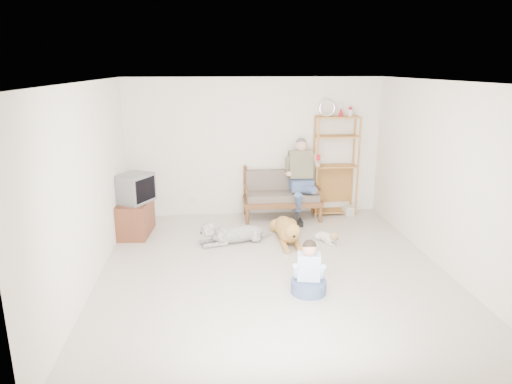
{
  "coord_description": "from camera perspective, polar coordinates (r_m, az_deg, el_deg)",
  "views": [
    {
      "loc": [
        -0.89,
        -6.08,
        2.89
      ],
      "look_at": [
        -0.15,
        1.0,
        0.93
      ],
      "focal_mm": 32.0,
      "sensor_mm": 36.0,
      "label": 1
    }
  ],
  "objects": [
    {
      "name": "terrier",
      "position": [
        7.86,
        9.0,
        -5.59
      ],
      "size": [
        0.35,
        0.55,
        0.23
      ],
      "rotation": [
        0.0,
        0.0,
        0.48
      ],
      "color": "silver",
      "rests_on": "ground"
    },
    {
      "name": "child",
      "position": [
        6.11,
        6.6,
        -10.12
      ],
      "size": [
        0.47,
        0.47,
        0.74
      ],
      "rotation": [
        0.0,
        0.0,
        -0.17
      ],
      "color": "#465780",
      "rests_on": "ground"
    },
    {
      "name": "golden_retriever",
      "position": [
        7.85,
        3.97,
        -4.77
      ],
      "size": [
        0.38,
        1.51,
        0.46
      ],
      "rotation": [
        0.0,
        0.0,
        0.01
      ],
      "color": "#C58644",
      "rests_on": "ground"
    },
    {
      "name": "wall_outlet",
      "position": [
        9.19,
        -7.95,
        -1.08
      ],
      "size": [
        0.12,
        0.02,
        0.08
      ],
      "primitive_type": "cube",
      "color": "silver",
      "rests_on": "ground"
    },
    {
      "name": "man",
      "position": [
        8.74,
        5.67,
        0.99
      ],
      "size": [
        0.6,
        0.85,
        1.38
      ],
      "color": "#465780",
      "rests_on": "loveseat"
    },
    {
      "name": "floor",
      "position": [
        6.79,
        2.18,
        -9.78
      ],
      "size": [
        5.5,
        5.5,
        0.0
      ],
      "primitive_type": "plane",
      "color": "beige",
      "rests_on": "ground"
    },
    {
      "name": "wall_back",
      "position": [
        9.0,
        -0.19,
        5.59
      ],
      "size": [
        5.0,
        0.0,
        5.0
      ],
      "primitive_type": "plane",
      "rotation": [
        1.57,
        0.0,
        0.0
      ],
      "color": "white",
      "rests_on": "ground"
    },
    {
      "name": "loveseat",
      "position": [
        8.94,
        3.22,
        -0.19
      ],
      "size": [
        1.52,
        0.74,
        0.95
      ],
      "rotation": [
        0.0,
        0.0,
        -0.03
      ],
      "color": "brown",
      "rests_on": "ground"
    },
    {
      "name": "wall_left",
      "position": [
        6.47,
        -20.17,
        0.7
      ],
      "size": [
        0.0,
        5.5,
        5.5
      ],
      "primitive_type": "plane",
      "rotation": [
        1.57,
        0.0,
        1.57
      ],
      "color": "white",
      "rests_on": "ground"
    },
    {
      "name": "shaggy_dog",
      "position": [
        7.74,
        -3.14,
        -5.22
      ],
      "size": [
        1.32,
        0.55,
        0.4
      ],
      "rotation": [
        0.0,
        0.0,
        -1.31
      ],
      "color": "white",
      "rests_on": "ground"
    },
    {
      "name": "etagere",
      "position": [
        9.17,
        9.91,
        3.37
      ],
      "size": [
        0.87,
        0.38,
        2.28
      ],
      "color": "#BE753C",
      "rests_on": "ground"
    },
    {
      "name": "crt_tv",
      "position": [
        8.19,
        -14.92,
        0.46
      ],
      "size": [
        0.71,
        0.75,
        0.5
      ],
      "rotation": [
        0.0,
        0.0,
        -0.54
      ],
      "color": "slate",
      "rests_on": "tv_stand"
    },
    {
      "name": "ceiling",
      "position": [
        6.14,
        2.44,
        13.64
      ],
      "size": [
        5.5,
        5.5,
        0.0
      ],
      "primitive_type": "plane",
      "rotation": [
        3.14,
        0.0,
        0.0
      ],
      "color": "white",
      "rests_on": "ground"
    },
    {
      "name": "wall_front",
      "position": [
        3.77,
        8.32,
        -8.87
      ],
      "size": [
        5.0,
        0.0,
        5.0
      ],
      "primitive_type": "plane",
      "rotation": [
        -1.57,
        0.0,
        0.0
      ],
      "color": "white",
      "rests_on": "ground"
    },
    {
      "name": "wall_right",
      "position": [
        7.13,
        22.63,
        1.75
      ],
      "size": [
        0.0,
        5.5,
        5.5
      ],
      "primitive_type": "plane",
      "rotation": [
        1.57,
        0.0,
        -1.57
      ],
      "color": "white",
      "rests_on": "ground"
    },
    {
      "name": "tv_stand",
      "position": [
        8.37,
        -14.86,
        -3.13
      ],
      "size": [
        0.58,
        0.94,
        0.6
      ],
      "rotation": [
        0.0,
        0.0,
        -0.09
      ],
      "color": "brown",
      "rests_on": "ground"
    },
    {
      "name": "book_stack",
      "position": [
        9.41,
        11.62,
        -2.26
      ],
      "size": [
        0.29,
        0.24,
        0.16
      ],
      "primitive_type": "cube",
      "rotation": [
        0.0,
        0.0,
        0.25
      ],
      "color": "silver",
      "rests_on": "ground"
    }
  ]
}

